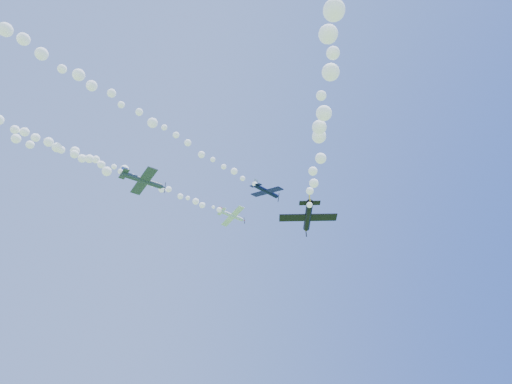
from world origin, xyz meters
name	(u,v)px	position (x,y,z in m)	size (l,w,h in m)	color
plane_white	(232,216)	(6.04, 15.95, 55.76)	(7.00, 7.33, 2.02)	white
smoke_trail_white	(72,151)	(-28.25, 6.42, 55.46)	(64.65, 19.81, 2.96)	white
plane_navy	(267,191)	(7.43, -0.40, 51.42)	(6.96, 7.12, 2.48)	#0C1135
smoke_trail_navy	(23,43)	(-34.43, -18.29, 51.19)	(80.02, 35.69, 2.80)	white
plane_grey	(143,181)	(-15.54, -7.73, 41.69)	(7.18, 7.62, 1.97)	#323A48
plane_black	(308,217)	(7.29, -15.38, 36.12)	(8.18, 7.72, 2.40)	black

